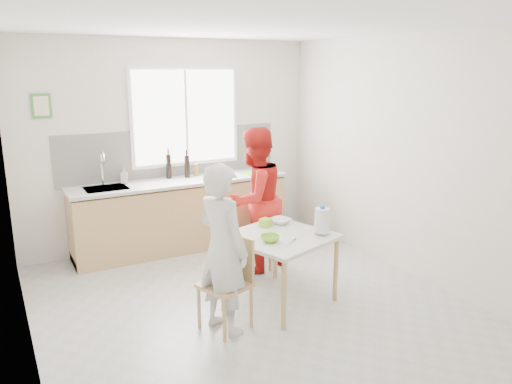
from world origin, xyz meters
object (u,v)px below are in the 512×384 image
Objects in this scene: dining_table at (280,242)px; bowl_green at (270,238)px; person_red at (254,200)px; wine_bottle_a at (169,166)px; person_white at (222,249)px; milk_jug at (323,220)px; chair_far at (246,233)px; chair_left at (230,278)px; bowl_white at (280,221)px; wine_bottle_b at (187,166)px.

dining_table is 0.23m from bowl_green.
person_red reaches higher than wine_bottle_a.
person_white reaches higher than dining_table.
milk_jug is 2.45m from wine_bottle_a.
dining_table is 0.79m from person_white.
bowl_green is at bearing 51.70° from person_red.
chair_far is at bearing 88.63° from milk_jug.
person_red is at bearing 83.01° from milk_jug.
person_white is 4.84× the size of wine_bottle_a.
wine_bottle_a is (0.34, 2.38, 0.31)m from person_white.
chair_left is 3.93× the size of bowl_white.
chair_far is 0.40m from person_red.
bowl_white is 1.94m from wine_bottle_a.
wine_bottle_b is at bearing -91.14° from person_red.
wine_bottle_a reaches higher than bowl_white.
wine_bottle_b reaches higher than milk_jug.
person_white is (-0.08, -0.03, 0.31)m from chair_left.
wine_bottle_b is at bearing -31.74° from person_white.
milk_jug is at bearing -71.01° from wine_bottle_a.
wine_bottle_a is (0.25, 2.35, 0.61)m from chair_left.
chair_left is 3.17× the size of milk_jug.
person_red is at bearing 69.71° from bowl_green.
wine_bottle_a is at bearing 95.68° from bowl_green.
chair_left is 2.41m from wine_bottle_b.
wine_bottle_a is (-0.40, 2.14, 0.44)m from dining_table.
wine_bottle_a is at bearing 92.88° from chair_far.
wine_bottle_b is at bearing 94.71° from dining_table.
milk_jug reaches higher than bowl_green.
wine_bottle_b reaches higher than dining_table.
bowl_green is (-0.17, -0.11, 0.10)m from dining_table.
dining_table is 0.92m from person_red.
chair_far is 4.45× the size of bowl_green.
bowl_green is (0.48, 0.10, 0.27)m from chair_left.
chair_left is 2.84× the size of wine_bottle_b.
person_red reaches higher than bowl_white.
person_white reaches higher than chair_left.
person_red is (0.84, 1.09, 0.37)m from chair_left.
wine_bottle_a is (-0.48, 1.26, 0.62)m from chair_far.
person_red is 8.94× the size of bowl_green.
chair_left is 0.51× the size of person_red.
dining_table is at bearing 139.03° from milk_jug.
person_white is at bearing -148.88° from bowl_white.
chair_far is at bearing 75.52° from bowl_green.
person_red is 5.61× the size of wine_bottle_b.
chair_left is 4.52× the size of bowl_green.
person_red is 7.77× the size of bowl_white.
milk_jug is at bearing 83.01° from person_red.
person_red is (0.11, -0.00, 0.38)m from chair_far.
wine_bottle_a is (-0.59, 1.26, 0.24)m from person_red.
person_white is (-0.74, -0.24, 0.14)m from dining_table.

